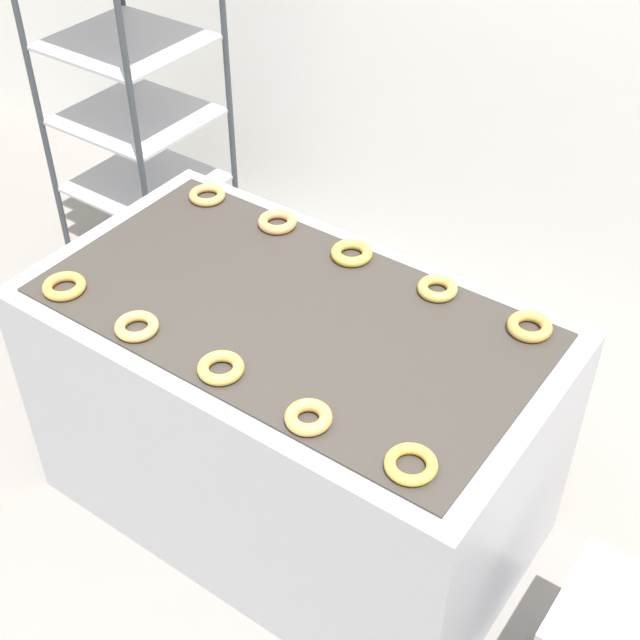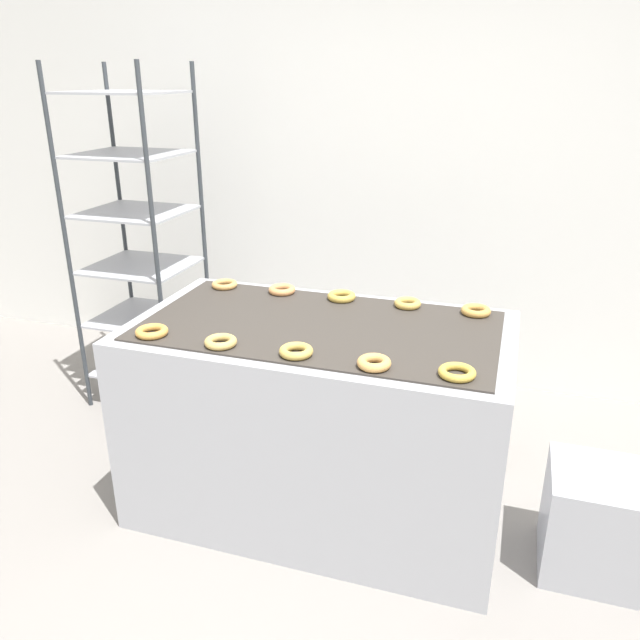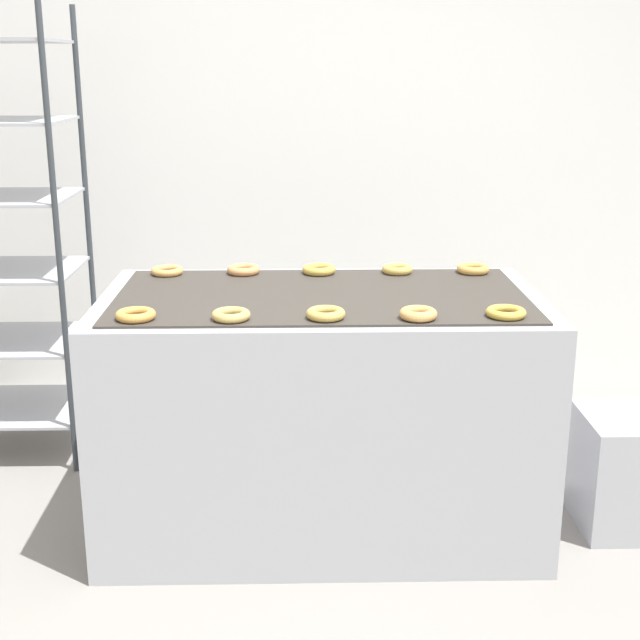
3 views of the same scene
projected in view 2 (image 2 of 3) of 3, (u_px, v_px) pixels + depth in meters
ground_plane at (262, 616)px, 2.23m from camera, size 14.00×14.00×0.00m
wall_back at (396, 149)px, 3.59m from camera, size 8.00×0.05×2.80m
fryer_machine at (320, 418)px, 2.67m from camera, size 1.53×0.86×0.86m
baking_rack_cart at (138, 240)px, 3.45m from camera, size 0.56×0.53×1.87m
glaze_bin at (592, 521)px, 2.38m from camera, size 0.35×0.37×0.42m
donut_near_leftmost at (152, 332)px, 2.40m from camera, size 0.13×0.13×0.03m
donut_near_left at (221, 342)px, 2.31m from camera, size 0.12×0.12×0.03m
donut_near_center at (296, 351)px, 2.23m from camera, size 0.12×0.12×0.03m
donut_near_right at (374, 363)px, 2.14m from camera, size 0.12×0.12×0.03m
donut_near_rightmost at (457, 372)px, 2.08m from camera, size 0.13×0.13×0.03m
donut_far_leftmost at (225, 284)px, 2.95m from camera, size 0.12×0.12×0.03m
donut_far_left at (282, 290)px, 2.87m from camera, size 0.12×0.12×0.03m
donut_far_center at (341, 296)px, 2.78m from camera, size 0.13×0.13×0.03m
donut_far_right at (408, 303)px, 2.70m from camera, size 0.12×0.12×0.03m
donut_far_rightmost at (476, 311)px, 2.61m from camera, size 0.12×0.12×0.03m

